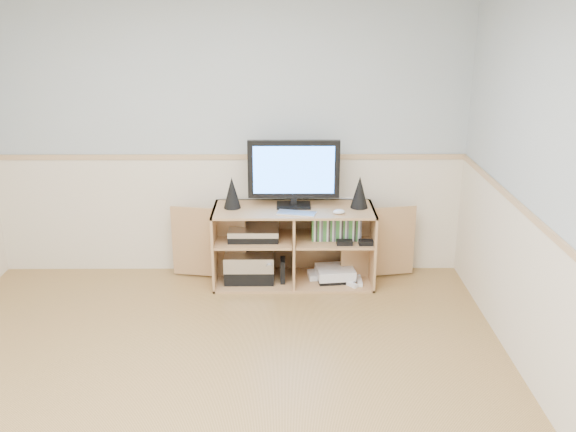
% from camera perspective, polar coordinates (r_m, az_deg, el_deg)
% --- Properties ---
extents(room, '(4.04, 4.54, 2.54)m').
position_cam_1_polar(room, '(3.36, -9.37, -0.13)').
color(room, tan).
rests_on(room, ground).
extents(media_cabinet, '(2.07, 0.50, 0.65)m').
position_cam_1_polar(media_cabinet, '(5.41, 0.49, -2.32)').
color(media_cabinet, tan).
rests_on(media_cabinet, floor).
extents(monitor, '(0.75, 0.18, 0.56)m').
position_cam_1_polar(monitor, '(5.21, 0.51, 4.00)').
color(monitor, black).
rests_on(monitor, media_cabinet).
extents(speaker_left, '(0.14, 0.14, 0.26)m').
position_cam_1_polar(speaker_left, '(5.25, -5.00, 2.08)').
color(speaker_left, black).
rests_on(speaker_left, media_cabinet).
extents(speaker_right, '(0.14, 0.14, 0.27)m').
position_cam_1_polar(speaker_right, '(5.26, 6.38, 2.13)').
color(speaker_right, black).
rests_on(speaker_right, media_cabinet).
extents(keyboard, '(0.33, 0.19, 0.01)m').
position_cam_1_polar(keyboard, '(5.12, 0.76, 0.25)').
color(keyboard, silver).
rests_on(keyboard, media_cabinet).
extents(mouse, '(0.11, 0.08, 0.04)m').
position_cam_1_polar(mouse, '(5.13, 4.55, 0.38)').
color(mouse, white).
rests_on(mouse, media_cabinet).
extents(av_components, '(0.51, 0.31, 0.47)m').
position_cam_1_polar(av_components, '(5.41, -3.26, -3.68)').
color(av_components, black).
rests_on(av_components, media_cabinet).
extents(game_consoles, '(0.46, 0.30, 0.11)m').
position_cam_1_polar(game_consoles, '(5.46, 4.07, -5.14)').
color(game_consoles, white).
rests_on(game_consoles, media_cabinet).
extents(game_cases, '(0.40, 0.14, 0.19)m').
position_cam_1_polar(game_cases, '(5.30, 4.30, -1.08)').
color(game_cases, '#3F8C3F').
rests_on(game_cases, media_cabinet).
extents(wall_outlet, '(0.12, 0.03, 0.12)m').
position_cam_1_polar(wall_outlet, '(5.54, 5.16, 1.04)').
color(wall_outlet, white).
rests_on(wall_outlet, wall_back).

